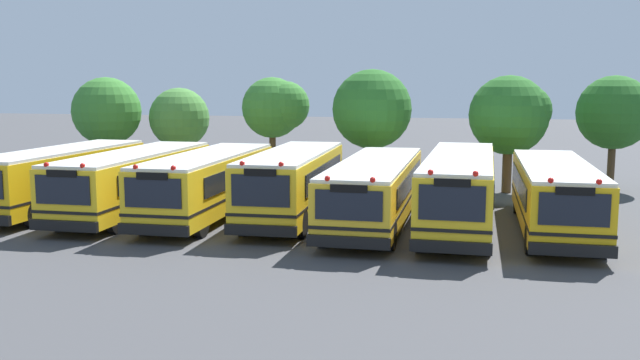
{
  "coord_description": "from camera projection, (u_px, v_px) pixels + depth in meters",
  "views": [
    {
      "loc": [
        6.93,
        -25.83,
        5.32
      ],
      "look_at": [
        1.21,
        0.0,
        1.6
      ],
      "focal_mm": 39.11,
      "sensor_mm": 36.0,
      "label": 1
    }
  ],
  "objects": [
    {
      "name": "ground_plane",
      "position": [
        290.0,
        220.0,
        27.2
      ],
      "size": [
        160.0,
        160.0,
        0.0
      ],
      "primitive_type": "plane",
      "color": "#424244"
    },
    {
      "name": "tree_3",
      "position": [
        373.0,
        108.0,
        34.51
      ],
      "size": [
        3.94,
        3.94,
        5.97
      ],
      "color": "#4C3823",
      "rests_on": "ground_plane"
    },
    {
      "name": "tree_4",
      "position": [
        512.0,
        115.0,
        33.24
      ],
      "size": [
        3.87,
        3.8,
        5.66
      ],
      "color": "#4C3823",
      "rests_on": "ground_plane"
    },
    {
      "name": "tree_2",
      "position": [
        277.0,
        107.0,
        37.24
      ],
      "size": [
        3.68,
        3.25,
        5.6
      ],
      "color": "#4C3823",
      "rests_on": "ground_plane"
    },
    {
      "name": "school_bus_4",
      "position": [
        375.0,
        188.0,
        26.37
      ],
      "size": [
        2.64,
        11.42,
        2.51
      ],
      "rotation": [
        0.0,
        0.0,
        3.14
      ],
      "color": "yellow",
      "rests_on": "ground_plane"
    },
    {
      "name": "tree_5",
      "position": [
        614.0,
        113.0,
        34.15
      ],
      "size": [
        3.63,
        3.63,
        5.66
      ],
      "color": "#4C3823",
      "rests_on": "ground_plane"
    },
    {
      "name": "school_bus_0",
      "position": [
        62.0,
        176.0,
        29.1
      ],
      "size": [
        2.7,
        9.94,
        2.7
      ],
      "rotation": [
        0.0,
        0.0,
        3.11
      ],
      "color": "yellow",
      "rests_on": "ground_plane"
    },
    {
      "name": "tree_1",
      "position": [
        178.0,
        117.0,
        39.23
      ],
      "size": [
        3.37,
        3.37,
        5.02
      ],
      "color": "#4C3823",
      "rests_on": "ground_plane"
    },
    {
      "name": "school_bus_1",
      "position": [
        135.0,
        180.0,
        28.29
      ],
      "size": [
        2.58,
        10.45,
        2.65
      ],
      "rotation": [
        0.0,
        0.0,
        3.15
      ],
      "color": "yellow",
      "rests_on": "ground_plane"
    },
    {
      "name": "school_bus_5",
      "position": [
        460.0,
        187.0,
        25.74
      ],
      "size": [
        2.62,
        11.57,
        2.78
      ],
      "rotation": [
        0.0,
        0.0,
        3.12
      ],
      "color": "yellow",
      "rests_on": "ground_plane"
    },
    {
      "name": "school_bus_3",
      "position": [
        293.0,
        182.0,
        27.16
      ],
      "size": [
        2.7,
        9.62,
        2.78
      ],
      "rotation": [
        0.0,
        0.0,
        3.17
      ],
      "color": "yellow",
      "rests_on": "ground_plane"
    },
    {
      "name": "school_bus_2",
      "position": [
        208.0,
        182.0,
        27.53
      ],
      "size": [
        2.59,
        10.19,
        2.65
      ],
      "rotation": [
        0.0,
        0.0,
        3.15
      ],
      "color": "yellow",
      "rests_on": "ground_plane"
    },
    {
      "name": "tree_0",
      "position": [
        108.0,
        111.0,
        38.76
      ],
      "size": [
        3.79,
        3.79,
        5.61
      ],
      "color": "#4C3823",
      "rests_on": "ground_plane"
    },
    {
      "name": "school_bus_6",
      "position": [
        554.0,
        194.0,
        24.87
      ],
      "size": [
        2.49,
        10.36,
        2.59
      ],
      "rotation": [
        0.0,
        0.0,
        3.14
      ],
      "color": "yellow",
      "rests_on": "ground_plane"
    }
  ]
}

